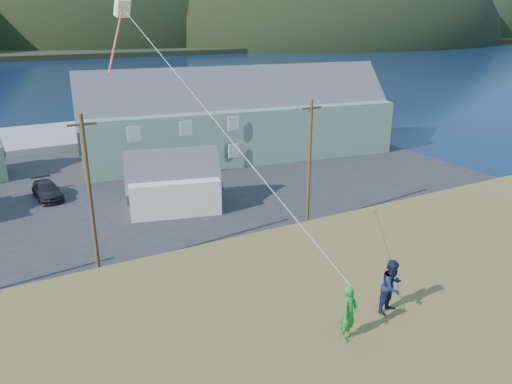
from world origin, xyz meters
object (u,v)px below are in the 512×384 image
lodge (238,116)px  shed_white (173,182)px  kite_flyer_green (349,313)px  kite_flyer_navy (392,286)px

lodge → shed_white: lodge is taller
shed_white → kite_flyer_green: (-5.30, -28.36, 5.64)m
shed_white → kite_flyer_navy: 28.75m
lodge → kite_flyer_green: bearing=-104.5°
kite_flyer_green → shed_white: bearing=55.6°
kite_flyer_green → lodge: bearing=43.0°
kite_flyer_green → kite_flyer_navy: (1.80, 0.40, 0.04)m
lodge → shed_white: bearing=-126.1°
shed_white → kite_flyer_navy: bearing=-82.6°
lodge → shed_white: size_ratio=4.12×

